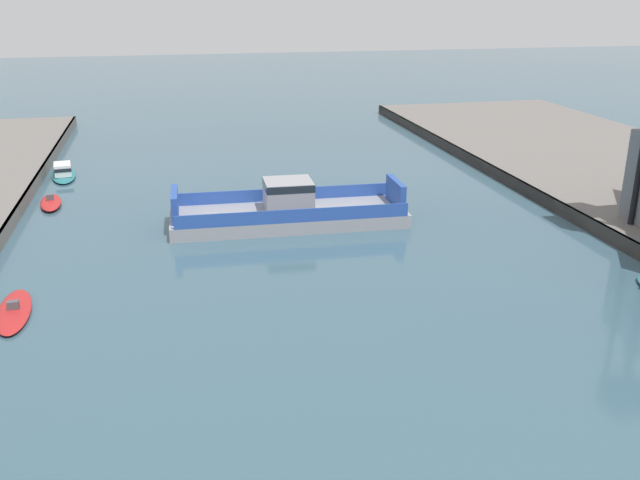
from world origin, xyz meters
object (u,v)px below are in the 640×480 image
chain_ferry (289,211)px  moored_boat_mid_left (63,172)px  moored_boat_near_left (51,202)px  moored_boat_near_right (14,311)px

chain_ferry → moored_boat_mid_left: size_ratio=2.57×
chain_ferry → moored_boat_near_left: 22.55m
moored_boat_near_right → moored_boat_mid_left: (-1.12, 33.19, 0.41)m
chain_ferry → moored_boat_near_left: chain_ferry is taller
moored_boat_near_left → moored_boat_mid_left: bearing=90.6°
moored_boat_near_left → moored_boat_mid_left: size_ratio=0.75×
moored_boat_near_right → chain_ferry: bearing=34.6°
chain_ferry → moored_boat_near_left: (-20.31, 9.77, -0.85)m
moored_boat_mid_left → chain_ferry: bearing=-44.2°
chain_ferry → moored_boat_near_right: 23.46m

